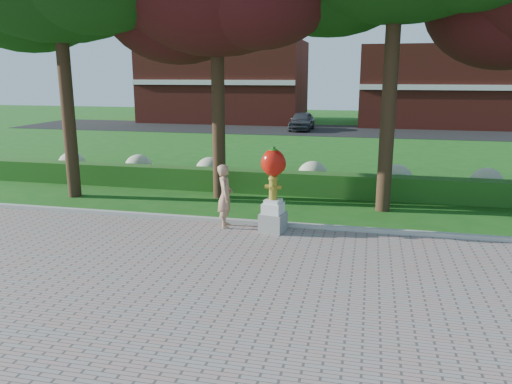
{
  "coord_description": "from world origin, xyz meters",
  "views": [
    {
      "loc": [
        3.0,
        -10.16,
        4.18
      ],
      "look_at": [
        0.44,
        1.0,
        1.47
      ],
      "focal_mm": 35.0,
      "sensor_mm": 36.0,
      "label": 1
    }
  ],
  "objects": [
    {
      "name": "parked_car",
      "position": [
        -2.12,
        27.67,
        0.72
      ],
      "size": [
        1.7,
        4.1,
        1.39
      ],
      "primitive_type": "imported",
      "rotation": [
        0.0,
        0.0,
        -0.01
      ],
      "color": "#383A3F",
      "rests_on": "street"
    },
    {
      "name": "hydrangea_row",
      "position": [
        0.57,
        8.0,
        0.55
      ],
      "size": [
        20.1,
        1.1,
        0.99
      ],
      "color": "#A8B288",
      "rests_on": "ground"
    },
    {
      "name": "curb",
      "position": [
        0.0,
        3.0,
        0.07
      ],
      "size": [
        40.0,
        0.18,
        0.15
      ],
      "primitive_type": "cube",
      "color": "#ADADA5",
      "rests_on": "ground"
    },
    {
      "name": "street",
      "position": [
        0.0,
        28.0,
        0.01
      ],
      "size": [
        50.0,
        8.0,
        0.02
      ],
      "primitive_type": "cube",
      "color": "black",
      "rests_on": "ground"
    },
    {
      "name": "woman",
      "position": [
        -0.79,
        2.6,
        0.92
      ],
      "size": [
        0.57,
        0.72,
        1.76
      ],
      "primitive_type": "imported",
      "rotation": [
        0.0,
        0.0,
        1.82
      ],
      "color": "#A67B5F",
      "rests_on": "walkway"
    },
    {
      "name": "lawn_hedge",
      "position": [
        0.0,
        7.0,
        0.4
      ],
      "size": [
        24.0,
        0.7,
        0.8
      ],
      "primitive_type": "cube",
      "color": "#224A15",
      "rests_on": "ground"
    },
    {
      "name": "ground",
      "position": [
        0.0,
        0.0,
        0.0
      ],
      "size": [
        100.0,
        100.0,
        0.0
      ],
      "primitive_type": "plane",
      "color": "#175515",
      "rests_on": "ground"
    },
    {
      "name": "building_right",
      "position": [
        8.0,
        34.0,
        3.2
      ],
      "size": [
        12.0,
        8.0,
        6.4
      ],
      "primitive_type": "cube",
      "color": "maroon",
      "rests_on": "ground"
    },
    {
      "name": "walkway",
      "position": [
        0.0,
        -4.0,
        0.02
      ],
      "size": [
        40.0,
        14.0,
        0.04
      ],
      "primitive_type": "cube",
      "color": "gray",
      "rests_on": "ground"
    },
    {
      "name": "building_left",
      "position": [
        -10.0,
        34.0,
        3.5
      ],
      "size": [
        14.0,
        8.0,
        7.0
      ],
      "primitive_type": "cube",
      "color": "maroon",
      "rests_on": "ground"
    },
    {
      "name": "hydrant_sculpture",
      "position": [
        0.57,
        2.5,
        1.26
      ],
      "size": [
        0.73,
        0.73,
        2.3
      ],
      "rotation": [
        0.0,
        0.0,
        -0.18
      ],
      "color": "gray",
      "rests_on": "walkway"
    }
  ]
}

